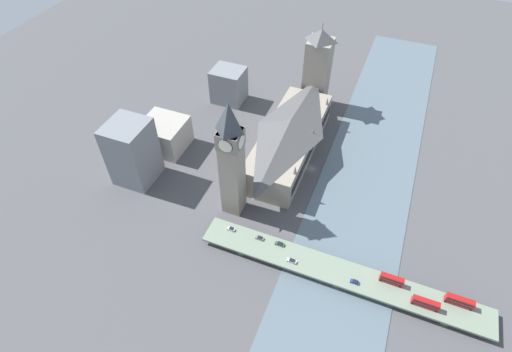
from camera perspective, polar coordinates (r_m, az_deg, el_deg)
The scene contains 17 objects.
ground_plane at distance 238.27m, azimuth 7.98°, elevation 1.03°, with size 600.00×600.00×0.00m, color #4C4C4F.
river_water at distance 236.12m, azimuth 15.35°, elevation -1.00°, with size 51.42×360.00×0.30m, color slate.
parliament_hall at distance 238.27m, azimuth 4.84°, elevation 5.57°, with size 29.04×85.51×25.73m.
clock_tower at distance 189.81m, azimuth -3.54°, elevation 2.58°, with size 11.23×11.23×68.48m.
victoria_tower at distance 272.98m, azimuth 8.77°, elevation 14.81°, with size 15.55×15.55×58.67m.
road_bridge at distance 193.44m, azimuth 11.86°, elevation -13.40°, with size 134.85×14.53×4.25m.
double_decker_bus_lead at distance 193.70m, azimuth 18.83°, elevation -13.81°, with size 10.60×2.51×4.65m.
double_decker_bus_mid at distance 192.90m, azimuth 23.07°, elevation -16.35°, with size 11.49×2.53×4.69m.
double_decker_bus_rear at distance 199.26m, azimuth 27.10°, elevation -15.62°, with size 11.78×2.65×4.79m.
car_northbound_lead at distance 196.46m, azimuth 3.41°, elevation -9.65°, with size 4.62×1.89×1.49m.
car_northbound_mid at distance 190.80m, azimuth 13.91°, elevation -14.45°, with size 3.94×1.87×1.38m.
car_northbound_tail at distance 198.18m, azimuth 0.53°, elevation -8.84°, with size 4.22×1.88×1.33m.
car_southbound_lead at distance 191.72m, azimuth 5.14°, elevation -11.96°, with size 4.74×1.82×1.50m.
car_southbound_mid at distance 201.61m, azimuth -3.55°, elevation -7.55°, with size 3.82×1.84×1.52m.
city_block_west at distance 228.95m, azimuth -17.25°, elevation 3.27°, with size 21.13×22.45×37.59m.
city_block_center at distance 283.23m, azimuth -3.92°, elevation 12.82°, with size 21.42×18.53×23.87m.
city_block_east at distance 251.09m, azimuth -12.91°, elevation 5.82°, with size 25.49×24.52×18.39m.
Camera 1 is at (-31.17, 166.74, 167.32)m, focal length 28.00 mm.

